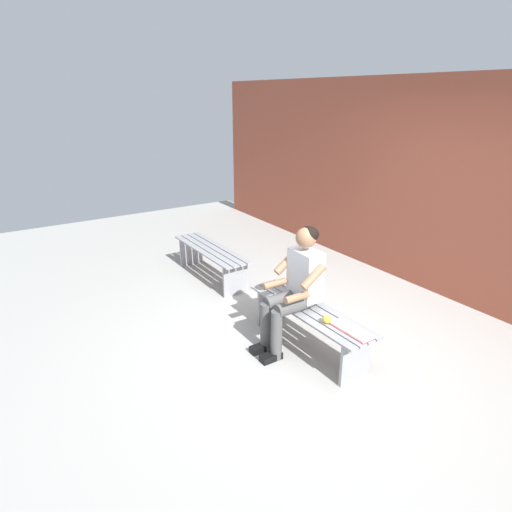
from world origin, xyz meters
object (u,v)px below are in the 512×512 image
(person_seated, at_px, (295,285))
(bench_far, at_px, (211,256))
(bench_near, at_px, (309,319))
(book_open, at_px, (352,330))
(apple, at_px, (327,319))

(person_seated, bearing_deg, bench_far, -2.88)
(bench_near, xyz_separation_m, bench_far, (2.10, 0.00, 0.00))
(bench_near, bearing_deg, bench_far, 0.00)
(person_seated, height_order, book_open, person_seated)
(bench_near, distance_m, person_seated, 0.38)
(bench_near, height_order, book_open, book_open)
(bench_near, height_order, person_seated, person_seated)
(bench_near, distance_m, apple, 0.34)
(bench_far, height_order, book_open, book_open)
(bench_far, bearing_deg, person_seated, 177.12)
(apple, distance_m, book_open, 0.25)
(apple, height_order, book_open, apple)
(bench_far, distance_m, apple, 2.41)
(bench_near, height_order, apple, apple)
(bench_far, xyz_separation_m, person_seated, (-1.99, 0.10, 0.35))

